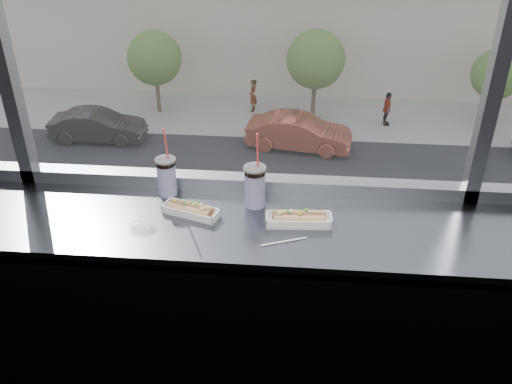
# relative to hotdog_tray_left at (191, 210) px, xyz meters

# --- Properties ---
(wall_back_lower) EXTENTS (6.00, 0.00, 6.00)m
(wall_back_lower) POSITION_rel_hotdog_tray_left_xyz_m (0.20, 0.24, -0.57)
(wall_back_lower) COLOR black
(wall_back_lower) RESTS_ON ground
(counter) EXTENTS (6.00, 0.55, 0.06)m
(counter) POSITION_rel_hotdog_tray_left_xyz_m (0.20, -0.04, -0.05)
(counter) COLOR slate
(counter) RESTS_ON ground
(counter_fascia) EXTENTS (6.00, 0.04, 1.04)m
(counter_fascia) POSITION_rel_hotdog_tray_left_xyz_m (0.20, -0.29, -0.57)
(counter_fascia) COLOR slate
(counter_fascia) RESTS_ON ground
(hotdog_tray_left) EXTENTS (0.26, 0.15, 0.06)m
(hotdog_tray_left) POSITION_rel_hotdog_tray_left_xyz_m (0.00, 0.00, 0.00)
(hotdog_tray_left) COLOR white
(hotdog_tray_left) RESTS_ON counter
(hotdog_tray_right) EXTENTS (0.28, 0.11, 0.07)m
(hotdog_tray_right) POSITION_rel_hotdog_tray_left_xyz_m (0.45, -0.03, 0.00)
(hotdog_tray_right) COLOR white
(hotdog_tray_right) RESTS_ON counter
(soda_cup_left) EXTENTS (0.09, 0.09, 0.33)m
(soda_cup_left) POSITION_rel_hotdog_tray_left_xyz_m (-0.13, 0.16, 0.07)
(soda_cup_left) COLOR white
(soda_cup_left) RESTS_ON counter
(soda_cup_right) EXTENTS (0.10, 0.10, 0.35)m
(soda_cup_right) POSITION_rel_hotdog_tray_left_xyz_m (0.26, 0.10, 0.08)
(soda_cup_right) COLOR white
(soda_cup_right) RESTS_ON counter
(loose_straw) EXTENTS (0.18, 0.07, 0.01)m
(loose_straw) POSITION_rel_hotdog_tray_left_xyz_m (0.40, -0.16, -0.02)
(loose_straw) COLOR white
(loose_straw) RESTS_ON counter
(wrapper) EXTENTS (0.10, 0.07, 0.03)m
(wrapper) POSITION_rel_hotdog_tray_left_xyz_m (-0.18, -0.12, -0.01)
(wrapper) COLOR silver
(wrapper) RESTS_ON counter
(plaza_ground) EXTENTS (120.00, 120.00, 0.00)m
(plaza_ground) POSITION_rel_hotdog_tray_left_xyz_m (0.20, 43.74, -12.12)
(plaza_ground) COLOR gray
(plaza_ground) RESTS_ON ground
(street_asphalt) EXTENTS (80.00, 10.00, 0.06)m
(street_asphalt) POSITION_rel_hotdog_tray_left_xyz_m (0.20, 20.24, -12.09)
(street_asphalt) COLOR black
(street_asphalt) RESTS_ON plaza_ground
(far_sidewalk) EXTENTS (80.00, 6.00, 0.04)m
(far_sidewalk) POSITION_rel_hotdog_tray_left_xyz_m (0.20, 28.24, -12.10)
(far_sidewalk) COLOR gray
(far_sidewalk) RESTS_ON plaza_ground
(far_building) EXTENTS (50.00, 14.00, 8.00)m
(far_building) POSITION_rel_hotdog_tray_left_xyz_m (0.20, 38.24, -8.12)
(far_building) COLOR #BAAC9C
(far_building) RESTS_ON plaza_ground
(car_near_b) EXTENTS (3.73, 7.12, 2.26)m
(car_near_b) POSITION_rel_hotdog_tray_left_xyz_m (-8.24, 16.24, -10.93)
(car_near_b) COLOR #33302E
(car_near_b) RESTS_ON street_asphalt
(car_near_d) EXTENTS (3.24, 7.06, 2.30)m
(car_near_d) POSITION_rel_hotdog_tray_left_xyz_m (5.46, 16.24, -10.91)
(car_near_d) COLOR silver
(car_near_d) RESTS_ON street_asphalt
(car_far_a) EXTENTS (2.82, 6.53, 2.16)m
(car_far_a) POSITION_rel_hotdog_tray_left_xyz_m (-10.15, 24.24, -10.98)
(car_far_a) COLOR #272222
(car_far_a) RESTS_ON street_asphalt
(car_far_b) EXTENTS (3.81, 7.30, 2.32)m
(car_far_b) POSITION_rel_hotdog_tray_left_xyz_m (0.31, 24.24, -10.90)
(car_far_b) COLOR #A64530
(car_far_b) RESTS_ON street_asphalt
(pedestrian_b) EXTENTS (0.76, 1.02, 2.28)m
(pedestrian_b) POSITION_rel_hotdog_tray_left_xyz_m (-2.45, 28.76, -10.94)
(pedestrian_b) COLOR #66605B
(pedestrian_b) RESTS_ON far_sidewalk
(pedestrian_c) EXTENTS (0.76, 1.01, 2.27)m
(pedestrian_c) POSITION_rel_hotdog_tray_left_xyz_m (5.05, 27.51, -10.95)
(pedestrian_c) COLOR #66605B
(pedestrian_c) RESTS_ON far_sidewalk
(tree_left) EXTENTS (3.04, 3.04, 4.75)m
(tree_left) POSITION_rel_hotdog_tray_left_xyz_m (-7.88, 28.24, -8.90)
(tree_left) COLOR #47382B
(tree_left) RESTS_ON far_sidewalk
(tree_center) EXTENTS (3.22, 3.22, 5.03)m
(tree_center) POSITION_rel_hotdog_tray_left_xyz_m (1.02, 28.24, -8.72)
(tree_center) COLOR #47382B
(tree_center) RESTS_ON far_sidewalk
(tree_right) EXTENTS (2.73, 2.73, 4.27)m
(tree_right) POSITION_rel_hotdog_tray_left_xyz_m (10.70, 28.24, -9.23)
(tree_right) COLOR #47382B
(tree_right) RESTS_ON far_sidewalk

